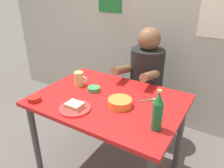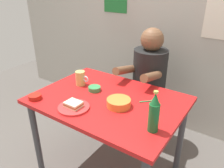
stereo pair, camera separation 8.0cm
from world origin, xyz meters
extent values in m
cube|color=#ADA89E|center=(0.00, 1.05, 1.30)|extent=(4.40, 0.08, 2.60)
cube|color=red|center=(0.00, 0.00, 0.72)|extent=(1.10, 0.80, 0.03)
cylinder|color=#3F3F44|center=(-0.49, -0.34, 0.35)|extent=(0.05, 0.05, 0.71)
cylinder|color=#3F3F44|center=(-0.49, 0.34, 0.35)|extent=(0.05, 0.05, 0.71)
cylinder|color=#3F3F44|center=(0.49, 0.34, 0.35)|extent=(0.05, 0.05, 0.71)
cylinder|color=#4C4C51|center=(0.04, 0.63, 0.21)|extent=(0.08, 0.08, 0.41)
cylinder|color=brown|center=(0.04, 0.63, 0.43)|extent=(0.34, 0.34, 0.04)
cylinder|color=black|center=(0.04, 0.63, 0.71)|extent=(0.32, 0.32, 0.52)
sphere|color=brown|center=(0.04, 0.63, 1.06)|extent=(0.21, 0.21, 0.21)
cylinder|color=brown|center=(-0.09, 0.38, 0.82)|extent=(0.07, 0.31, 0.14)
cylinder|color=brown|center=(0.17, 0.38, 0.82)|extent=(0.07, 0.31, 0.14)
cylinder|color=red|center=(-0.12, -0.25, 0.75)|extent=(0.22, 0.22, 0.01)
cube|color=beige|center=(-0.12, -0.25, 0.76)|extent=(0.11, 0.09, 0.01)
cube|color=#9E592D|center=(-0.12, -0.25, 0.77)|extent=(0.11, 0.09, 0.01)
cube|color=beige|center=(-0.12, -0.25, 0.78)|extent=(0.11, 0.09, 0.01)
cylinder|color=#D1BC66|center=(-0.33, 0.07, 0.80)|extent=(0.08, 0.08, 0.12)
torus|color=silver|center=(-0.27, 0.07, 0.81)|extent=(0.06, 0.01, 0.06)
cylinder|color=#19602D|center=(0.44, -0.17, 0.83)|extent=(0.06, 0.06, 0.18)
cone|color=#19602D|center=(0.44, -0.17, 0.95)|extent=(0.05, 0.05, 0.07)
cylinder|color=#BFB74C|center=(0.44, -0.17, 1.00)|extent=(0.03, 0.03, 0.01)
cylinder|color=orange|center=(0.13, -0.05, 0.77)|extent=(0.17, 0.17, 0.05)
cylinder|color=#B25B2D|center=(0.13, -0.05, 0.78)|extent=(0.14, 0.14, 0.02)
cylinder|color=#B21E14|center=(-0.45, -0.31, 0.76)|extent=(0.10, 0.10, 0.03)
cylinder|color=maroon|center=(-0.45, -0.31, 0.76)|extent=(0.08, 0.08, 0.02)
cylinder|color=#388C4C|center=(-0.17, 0.04, 0.76)|extent=(0.10, 0.10, 0.03)
cylinder|color=#5B643A|center=(-0.17, 0.04, 0.77)|extent=(0.08, 0.08, 0.02)
cylinder|color=#26A559|center=(0.26, 0.12, 0.74)|extent=(0.08, 0.08, 0.01)
ellipsoid|color=#26A559|center=(0.30, 0.16, 0.75)|extent=(0.04, 0.02, 0.01)
camera|label=1|loc=(0.78, -1.23, 1.55)|focal=35.50mm
camera|label=2|loc=(0.84, -1.19, 1.55)|focal=35.50mm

